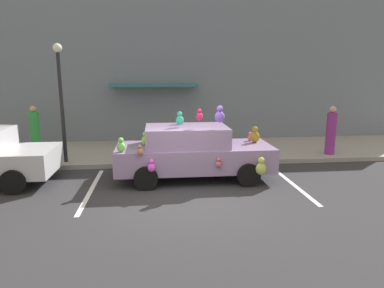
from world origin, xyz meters
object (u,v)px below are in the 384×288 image
(street_lamp_post, at_px, (61,91))
(plush_covered_car, at_px, (193,152))
(pedestrian_near_shopfront, at_px, (331,132))
(teddy_bear_on_sidewalk, at_px, (148,153))
(pedestrian_walking_past, at_px, (35,129))

(street_lamp_post, bearing_deg, plush_covered_car, -23.87)
(street_lamp_post, bearing_deg, pedestrian_near_shopfront, 0.70)
(teddy_bear_on_sidewalk, relative_size, pedestrian_near_shopfront, 0.32)
(plush_covered_car, bearing_deg, pedestrian_near_shopfront, 20.05)
(pedestrian_near_shopfront, bearing_deg, teddy_bear_on_sidewalk, -178.33)
(pedestrian_near_shopfront, height_order, pedestrian_walking_past, pedestrian_near_shopfront)
(pedestrian_near_shopfront, bearing_deg, street_lamp_post, -179.30)
(plush_covered_car, distance_m, street_lamp_post, 4.73)
(teddy_bear_on_sidewalk, relative_size, pedestrian_walking_past, 0.34)
(pedestrian_walking_past, bearing_deg, teddy_bear_on_sidewalk, -27.22)
(teddy_bear_on_sidewalk, height_order, pedestrian_near_shopfront, pedestrian_near_shopfront)
(street_lamp_post, distance_m, pedestrian_walking_past, 3.12)
(plush_covered_car, distance_m, pedestrian_near_shopfront, 5.54)
(plush_covered_car, distance_m, teddy_bear_on_sidewalk, 2.21)
(pedestrian_walking_past, bearing_deg, plush_covered_car, -34.78)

